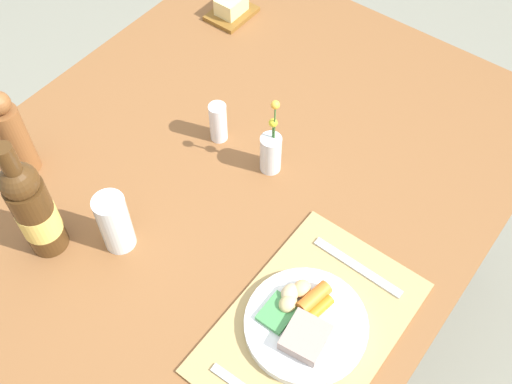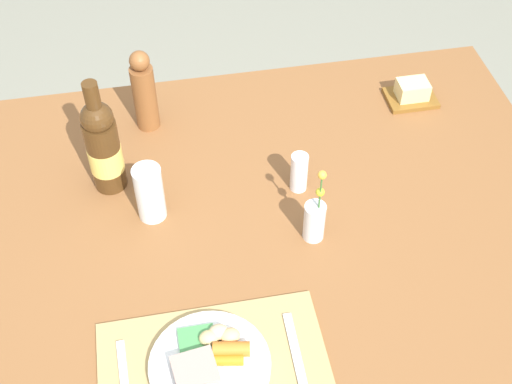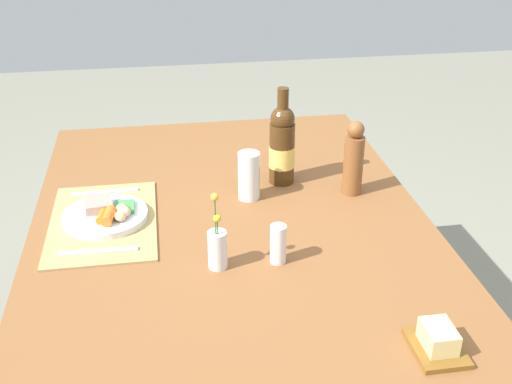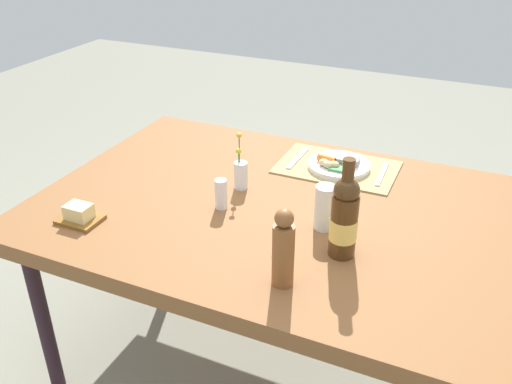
{
  "view_description": "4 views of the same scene",
  "coord_description": "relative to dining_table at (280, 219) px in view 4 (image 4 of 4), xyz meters",
  "views": [
    {
      "loc": [
        -0.53,
        -0.55,
        1.78
      ],
      "look_at": [
        0.09,
        -0.09,
        0.73
      ],
      "focal_mm": 42.76,
      "sensor_mm": 36.0,
      "label": 1
    },
    {
      "loc": [
        -0.13,
        -0.98,
        1.9
      ],
      "look_at": [
        0.06,
        0.05,
        0.75
      ],
      "focal_mm": 48.43,
      "sensor_mm": 36.0,
      "label": 2
    },
    {
      "loc": [
        1.47,
        -0.17,
        1.59
      ],
      "look_at": [
        -0.0,
        0.06,
        0.81
      ],
      "focal_mm": 44.63,
      "sensor_mm": 36.0,
      "label": 3
    },
    {
      "loc": [
        -0.57,
        1.47,
        1.62
      ],
      "look_at": [
        0.07,
        0.05,
        0.77
      ],
      "focal_mm": 38.64,
      "sensor_mm": 36.0,
      "label": 4
    }
  ],
  "objects": [
    {
      "name": "ground_plane",
      "position": [
        0.0,
        0.0,
        -0.65
      ],
      "size": [
        8.0,
        8.0,
        0.0
      ],
      "primitive_type": "plane",
      "color": "gray"
    },
    {
      "name": "pepper_mill",
      "position": [
        -0.16,
        0.38,
        0.16
      ],
      "size": [
        0.06,
        0.06,
        0.23
      ],
      "color": "brown",
      "rests_on": "dining_table"
    },
    {
      "name": "salt_shaker",
      "position": [
        0.17,
        0.09,
        0.1
      ],
      "size": [
        0.04,
        0.04,
        0.1
      ],
      "primitive_type": "cylinder",
      "color": "white",
      "rests_on": "dining_table"
    },
    {
      "name": "dining_table",
      "position": [
        0.0,
        0.0,
        0.0
      ],
      "size": [
        1.6,
        1.09,
        0.7
      ],
      "color": "brown",
      "rests_on": "ground_plane"
    },
    {
      "name": "butter_dish",
      "position": [
        0.54,
        0.35,
        0.07
      ],
      "size": [
        0.13,
        0.1,
        0.06
      ],
      "color": "brown",
      "rests_on": "dining_table"
    },
    {
      "name": "dinner_plate",
      "position": [
        -0.1,
        -0.34,
        0.07
      ],
      "size": [
        0.23,
        0.23,
        0.05
      ],
      "color": "white",
      "rests_on": "placemat"
    },
    {
      "name": "placemat",
      "position": [
        -0.09,
        -0.35,
        0.05
      ],
      "size": [
        0.44,
        0.29,
        0.01
      ],
      "primitive_type": "cube",
      "color": "tan",
      "rests_on": "dining_table"
    },
    {
      "name": "water_tumbler",
      "position": [
        -0.17,
        0.07,
        0.11
      ],
      "size": [
        0.06,
        0.06,
        0.14
      ],
      "color": "silver",
      "rests_on": "dining_table"
    },
    {
      "name": "flower_vase",
      "position": [
        0.17,
        -0.06,
        0.11
      ],
      "size": [
        0.05,
        0.05,
        0.21
      ],
      "color": "silver",
      "rests_on": "dining_table"
    },
    {
      "name": "fork",
      "position": [
        -0.26,
        -0.35,
        0.06
      ],
      "size": [
        0.02,
        0.2,
        0.0
      ],
      "primitive_type": "cube",
      "rotation": [
        0.0,
        0.0,
        0.04
      ],
      "color": "silver",
      "rests_on": "placemat"
    },
    {
      "name": "wine_bottle",
      "position": [
        -0.26,
        0.18,
        0.17
      ],
      "size": [
        0.08,
        0.08,
        0.3
      ],
      "color": "#472C13",
      "rests_on": "dining_table"
    },
    {
      "name": "knife",
      "position": [
        0.07,
        -0.35,
        0.06
      ],
      "size": [
        0.02,
        0.2,
        0.0
      ],
      "primitive_type": "cube",
      "rotation": [
        0.0,
        0.0,
        -0.02
      ],
      "color": "silver",
      "rests_on": "placemat"
    }
  ]
}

